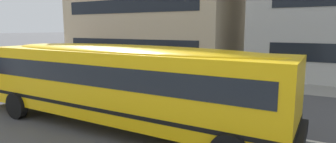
# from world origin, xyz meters

# --- Properties ---
(ground_plane) EXTENTS (400.00, 400.00, 0.00)m
(ground_plane) POSITION_xyz_m (0.00, 0.00, 0.00)
(ground_plane) COLOR #4C4C4F
(sidewalk_far) EXTENTS (120.00, 3.00, 0.01)m
(sidewalk_far) POSITION_xyz_m (0.00, 8.01, 0.01)
(sidewalk_far) COLOR gray
(sidewalk_far) RESTS_ON ground_plane
(lane_centreline) EXTENTS (110.00, 0.16, 0.01)m
(lane_centreline) POSITION_xyz_m (0.00, 0.00, 0.00)
(lane_centreline) COLOR silver
(lane_centreline) RESTS_ON ground_plane
(school_bus) EXTENTS (12.53, 3.03, 2.80)m
(school_bus) POSITION_xyz_m (1.42, -1.79, 1.66)
(school_bus) COLOR yellow
(school_bus) RESTS_ON ground_plane
(parked_car_red_end_of_row) EXTENTS (3.92, 1.92, 1.64)m
(parked_car_red_end_of_row) POSITION_xyz_m (-9.85, 5.13, 0.84)
(parked_car_red_end_of_row) COLOR maroon
(parked_car_red_end_of_row) RESTS_ON ground_plane
(parked_car_white_by_entrance) EXTENTS (3.97, 2.02, 1.64)m
(parked_car_white_by_entrance) POSITION_xyz_m (-16.73, 5.39, 0.84)
(parked_car_white_by_entrance) COLOR silver
(parked_car_white_by_entrance) RESTS_ON ground_plane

